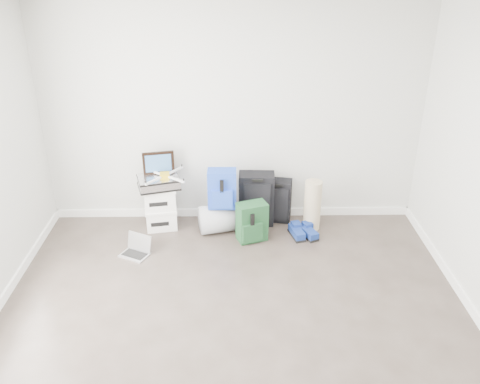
{
  "coord_description": "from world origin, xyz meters",
  "views": [
    {
      "loc": [
        -0.0,
        -3.24,
        3.15
      ],
      "look_at": [
        0.08,
        1.9,
        0.63
      ],
      "focal_mm": 38.0,
      "sensor_mm": 36.0,
      "label": 1
    }
  ],
  "objects_px": {
    "briefcase": "(159,182)",
    "boxes_stack": "(161,207)",
    "laptop": "(137,250)",
    "carry_on": "(277,200)",
    "large_suitcase": "(256,199)",
    "duffel_bag": "(223,218)"
  },
  "relations": [
    {
      "from": "briefcase",
      "to": "duffel_bag",
      "type": "relative_size",
      "value": 0.85
    },
    {
      "from": "large_suitcase",
      "to": "laptop",
      "type": "relative_size",
      "value": 1.78
    },
    {
      "from": "briefcase",
      "to": "laptop",
      "type": "relative_size",
      "value": 1.25
    },
    {
      "from": "boxes_stack",
      "to": "briefcase",
      "type": "xyz_separation_m",
      "value": [
        0.0,
        0.0,
        0.34
      ]
    },
    {
      "from": "briefcase",
      "to": "duffel_bag",
      "type": "height_order",
      "value": "briefcase"
    },
    {
      "from": "duffel_bag",
      "to": "carry_on",
      "type": "height_order",
      "value": "carry_on"
    },
    {
      "from": "briefcase",
      "to": "carry_on",
      "type": "distance_m",
      "value": 1.47
    },
    {
      "from": "briefcase",
      "to": "large_suitcase",
      "type": "height_order",
      "value": "briefcase"
    },
    {
      "from": "boxes_stack",
      "to": "laptop",
      "type": "relative_size",
      "value": 1.45
    },
    {
      "from": "briefcase",
      "to": "laptop",
      "type": "bearing_deg",
      "value": -125.44
    },
    {
      "from": "laptop",
      "to": "duffel_bag",
      "type": "bearing_deg",
      "value": 54.67
    },
    {
      "from": "briefcase",
      "to": "laptop",
      "type": "distance_m",
      "value": 0.84
    },
    {
      "from": "large_suitcase",
      "to": "carry_on",
      "type": "relative_size",
      "value": 1.21
    },
    {
      "from": "boxes_stack",
      "to": "large_suitcase",
      "type": "height_order",
      "value": "large_suitcase"
    },
    {
      "from": "large_suitcase",
      "to": "carry_on",
      "type": "height_order",
      "value": "large_suitcase"
    },
    {
      "from": "large_suitcase",
      "to": "duffel_bag",
      "type": "bearing_deg",
      "value": -153.55
    },
    {
      "from": "carry_on",
      "to": "large_suitcase",
      "type": "bearing_deg",
      "value": -152.33
    },
    {
      "from": "briefcase",
      "to": "boxes_stack",
      "type": "bearing_deg",
      "value": 0.0
    },
    {
      "from": "carry_on",
      "to": "laptop",
      "type": "xyz_separation_m",
      "value": [
        -1.64,
        -0.76,
        -0.22
      ]
    },
    {
      "from": "laptop",
      "to": "carry_on",
      "type": "bearing_deg",
      "value": 51.89
    },
    {
      "from": "laptop",
      "to": "briefcase",
      "type": "bearing_deg",
      "value": 97.78
    },
    {
      "from": "boxes_stack",
      "to": "large_suitcase",
      "type": "relative_size",
      "value": 0.82
    }
  ]
}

